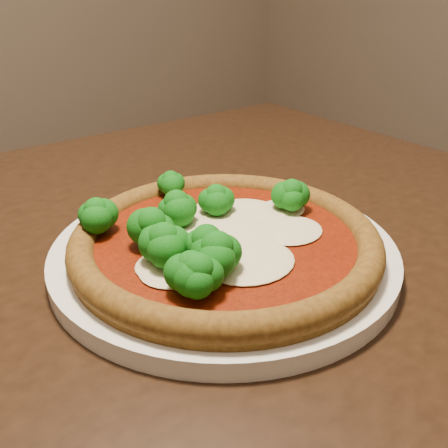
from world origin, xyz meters
TOP-DOWN VIEW (x-y plane):
  - dining_table at (-0.19, -0.07)m, footprint 1.14×0.90m
  - plate at (-0.12, -0.13)m, footprint 0.34×0.34m
  - pizza at (-0.14, -0.14)m, footprint 0.30×0.30m

SIDE VIEW (x-z plane):
  - dining_table at x=-0.19m, z-range 0.27..1.02m
  - plate at x=-0.12m, z-range 0.75..0.77m
  - pizza at x=-0.14m, z-range 0.75..0.81m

